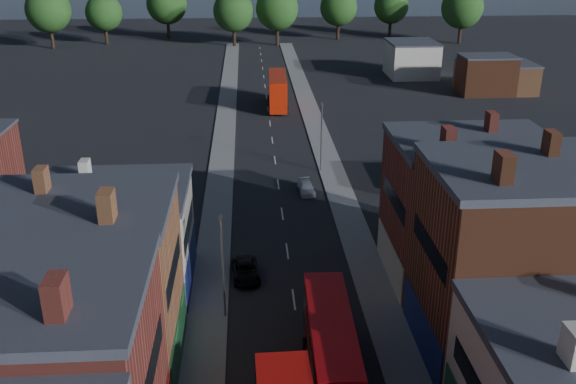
{
  "coord_description": "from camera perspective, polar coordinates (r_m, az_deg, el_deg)",
  "views": [
    {
      "loc": [
        -3.14,
        -10.19,
        26.38
      ],
      "look_at": [
        0.0,
        38.95,
        6.09
      ],
      "focal_mm": 40.0,
      "sensor_mm": 36.0,
      "label": 1
    }
  ],
  "objects": [
    {
      "name": "pavement_west",
      "position": [
        65.78,
        -6.28,
        -1.33
      ],
      "size": [
        3.0,
        200.0,
        0.12
      ],
      "primitive_type": "cube",
      "color": "gray",
      "rests_on": "ground"
    },
    {
      "name": "pavement_east",
      "position": [
        66.39,
        5.0,
        -1.05
      ],
      "size": [
        3.0,
        200.0,
        0.12
      ],
      "primitive_type": "cube",
      "color": "gray",
      "rests_on": "ground"
    },
    {
      "name": "lamp_post_2",
      "position": [
        45.71,
        -5.83,
        -6.04
      ],
      "size": [
        0.25,
        0.7,
        8.12
      ],
      "color": "slate",
      "rests_on": "ground"
    },
    {
      "name": "lamp_post_3",
      "position": [
        73.93,
        2.99,
        5.32
      ],
      "size": [
        0.25,
        0.7,
        8.12
      ],
      "color": "slate",
      "rests_on": "ground"
    },
    {
      "name": "bus_1",
      "position": [
        40.13,
        3.81,
        -13.93
      ],
      "size": [
        3.09,
        11.39,
        4.89
      ],
      "rotation": [
        0.0,
        0.0,
        -0.03
      ],
      "color": "#B10A0E",
      "rests_on": "ground"
    },
    {
      "name": "bus_2",
      "position": [
        102.36,
        -0.92,
        9.05
      ],
      "size": [
        3.26,
        11.91,
        5.11
      ],
      "rotation": [
        0.0,
        0.0,
        -0.03
      ],
      "color": "#BA1D08",
      "rests_on": "ground"
    },
    {
      "name": "car_2",
      "position": [
        52.55,
        -3.78,
        -6.99
      ],
      "size": [
        2.51,
        4.73,
        1.27
      ],
      "primitive_type": "imported",
      "rotation": [
        0.0,
        0.0,
        0.09
      ],
      "color": "black",
      "rests_on": "ground"
    },
    {
      "name": "car_3",
      "position": [
        68.9,
        1.62,
        0.39
      ],
      "size": [
        1.85,
        4.02,
        1.14
      ],
      "primitive_type": "imported",
      "rotation": [
        0.0,
        0.0,
        0.07
      ],
      "color": "silver",
      "rests_on": "ground"
    }
  ]
}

